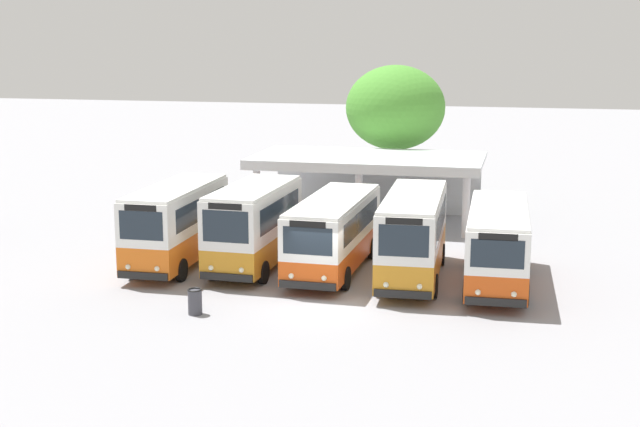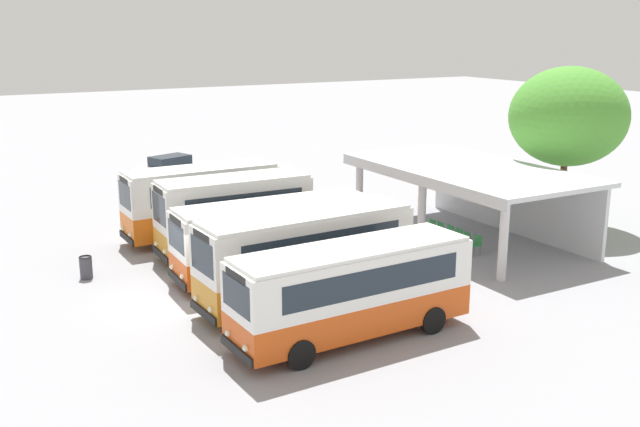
% 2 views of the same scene
% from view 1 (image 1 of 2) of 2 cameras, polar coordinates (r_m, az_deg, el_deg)
% --- Properties ---
extents(ground_plane, '(180.00, 180.00, 0.00)m').
position_cam_1_polar(ground_plane, '(31.64, 0.16, -5.81)').
color(ground_plane, '#939399').
extents(city_bus_nearest_orange, '(2.29, 7.15, 3.35)m').
position_cam_1_polar(city_bus_nearest_orange, '(36.72, -9.22, -0.56)').
color(city_bus_nearest_orange, black).
rests_on(city_bus_nearest_orange, ground).
extents(city_bus_second_in_row, '(2.44, 6.56, 3.43)m').
position_cam_1_polar(city_bus_second_in_row, '(35.84, -4.29, -0.67)').
color(city_bus_second_in_row, black).
rests_on(city_bus_second_in_row, ground).
extents(city_bus_middle_cream, '(2.49, 8.05, 3.00)m').
position_cam_1_polar(city_bus_middle_cream, '(35.40, 0.89, -1.14)').
color(city_bus_middle_cream, black).
rests_on(city_bus_middle_cream, ground).
extents(city_bus_fourth_amber, '(2.49, 7.91, 3.35)m').
position_cam_1_polar(city_bus_fourth_amber, '(34.45, 6.01, -1.26)').
color(city_bus_fourth_amber, black).
rests_on(city_bus_fourth_amber, ground).
extents(city_bus_fifth_blue, '(2.46, 8.01, 3.01)m').
position_cam_1_polar(city_bus_fifth_blue, '(34.11, 11.38, -1.85)').
color(city_bus_fifth_blue, black).
rests_on(city_bus_fifth_blue, ground).
extents(terminal_canopy, '(11.54, 6.17, 3.40)m').
position_cam_1_polar(terminal_canopy, '(45.52, 3.27, 2.95)').
color(terminal_canopy, silver).
rests_on(terminal_canopy, ground).
extents(waiting_chair_end_by_column, '(0.45, 0.45, 0.86)m').
position_cam_1_polar(waiting_chair_end_by_column, '(44.24, 1.53, -0.12)').
color(waiting_chair_end_by_column, slate).
rests_on(waiting_chair_end_by_column, ground).
extents(waiting_chair_second_from_end, '(0.45, 0.45, 0.86)m').
position_cam_1_polar(waiting_chair_second_from_end, '(44.11, 2.32, -0.16)').
color(waiting_chair_second_from_end, slate).
rests_on(waiting_chair_second_from_end, ground).
extents(waiting_chair_middle_seat, '(0.45, 0.45, 0.86)m').
position_cam_1_polar(waiting_chair_middle_seat, '(44.05, 3.14, -0.18)').
color(waiting_chair_middle_seat, slate).
rests_on(waiting_chair_middle_seat, ground).
extents(waiting_chair_fourth_seat, '(0.45, 0.45, 0.86)m').
position_cam_1_polar(waiting_chair_fourth_seat, '(43.93, 3.94, -0.22)').
color(waiting_chair_fourth_seat, slate).
rests_on(waiting_chair_fourth_seat, ground).
extents(waiting_chair_fifth_seat, '(0.45, 0.45, 0.86)m').
position_cam_1_polar(waiting_chair_fifth_seat, '(43.75, 4.73, -0.28)').
color(waiting_chair_fifth_seat, slate).
rests_on(waiting_chair_fifth_seat, ground).
extents(waiting_chair_far_end_seat, '(0.45, 0.45, 0.86)m').
position_cam_1_polar(waiting_chair_far_end_seat, '(43.75, 5.57, -0.30)').
color(waiting_chair_far_end_seat, slate).
rests_on(waiting_chair_far_end_seat, ground).
extents(roadside_tree_behind_canopy, '(5.55, 5.55, 7.75)m').
position_cam_1_polar(roadside_tree_behind_canopy, '(49.95, 4.88, 6.81)').
color(roadside_tree_behind_canopy, brown).
rests_on(roadside_tree_behind_canopy, ground).
extents(litter_bin_apron, '(0.49, 0.49, 0.90)m').
position_cam_1_polar(litter_bin_apron, '(30.62, -8.06, -5.63)').
color(litter_bin_apron, '#3F3F47').
rests_on(litter_bin_apron, ground).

